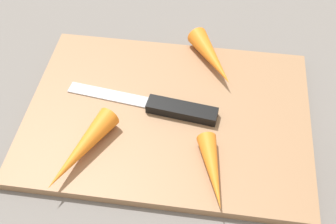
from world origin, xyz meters
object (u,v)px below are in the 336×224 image
Objects in this scene: carrot_medium at (212,58)px; carrot_shortest at (213,171)px; carrot_longest at (81,150)px; knife at (172,106)px; cutting_board at (168,115)px.

carrot_medium is 0.18m from carrot_shortest.
carrot_medium is at bearing 163.44° from carrot_longest.
carrot_longest is at bearing -68.72° from carrot_medium.
knife is at bearing 154.98° from carrot_longest.
carrot_longest is at bearing 49.94° from knife.
knife is 2.18× the size of carrot_shortest.
carrot_shortest is at bearing -25.48° from carrot_medium.
cutting_board is 1.79× the size of knife.
knife is 0.13m from carrot_longest.
carrot_shortest is (0.06, -0.09, 0.01)m from knife.
cutting_board is 3.90× the size of carrot_shortest.
cutting_board is 3.10× the size of carrot_longest.
carrot_longest reaches higher than knife.
carrot_longest is (-0.09, -0.09, 0.01)m from knife.
carrot_shortest is (0.06, -0.09, 0.02)m from cutting_board.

